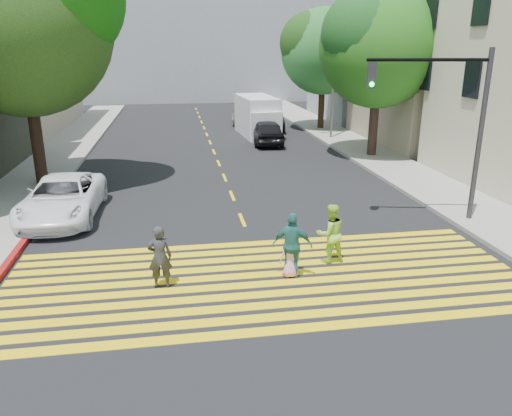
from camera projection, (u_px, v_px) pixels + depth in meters
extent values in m
plane|color=black|center=(276.00, 303.00, 11.80)|extent=(120.00, 120.00, 0.00)
cube|color=gray|center=(73.00, 142.00, 31.12)|extent=(3.00, 40.00, 0.15)
cube|color=gray|center=(374.00, 156.00, 27.17)|extent=(3.00, 60.00, 0.15)
cube|color=maroon|center=(34.00, 229.00, 16.35)|extent=(0.20, 8.00, 0.16)
cube|color=yellow|center=(288.00, 330.00, 10.68)|extent=(13.40, 0.35, 0.01)
cube|color=yellow|center=(282.00, 316.00, 11.19)|extent=(13.40, 0.35, 0.01)
cube|color=yellow|center=(277.00, 305.00, 11.71)|extent=(13.40, 0.35, 0.01)
cube|color=yellow|center=(273.00, 294.00, 12.22)|extent=(13.40, 0.35, 0.01)
cube|color=yellow|center=(269.00, 284.00, 12.74)|extent=(13.40, 0.35, 0.01)
cube|color=yellow|center=(265.00, 274.00, 13.26)|extent=(13.40, 0.35, 0.01)
cube|color=yellow|center=(261.00, 266.00, 13.77)|extent=(13.40, 0.35, 0.01)
cube|color=yellow|center=(258.00, 258.00, 14.29)|extent=(13.40, 0.35, 0.01)
cube|color=yellow|center=(255.00, 251.00, 14.80)|extent=(13.40, 0.35, 0.01)
cube|color=yellow|center=(252.00, 244.00, 15.32)|extent=(13.40, 0.35, 0.01)
cube|color=yellow|center=(242.00, 220.00, 17.43)|extent=(0.12, 1.40, 0.01)
cube|color=yellow|center=(232.00, 196.00, 20.25)|extent=(0.12, 1.40, 0.01)
cube|color=yellow|center=(225.00, 177.00, 23.06)|extent=(0.12, 1.40, 0.01)
cube|color=yellow|center=(219.00, 163.00, 25.88)|extent=(0.12, 1.40, 0.01)
cube|color=yellow|center=(214.00, 152.00, 28.70)|extent=(0.12, 1.40, 0.01)
cube|color=yellow|center=(210.00, 142.00, 31.51)|extent=(0.12, 1.40, 0.01)
cube|color=yellow|center=(207.00, 134.00, 34.33)|extent=(0.12, 1.40, 0.01)
cube|color=yellow|center=(204.00, 128.00, 37.14)|extent=(0.12, 1.40, 0.01)
cube|color=yellow|center=(202.00, 122.00, 39.96)|extent=(0.12, 1.40, 0.01)
cube|color=yellow|center=(200.00, 117.00, 42.78)|extent=(0.12, 1.40, 0.01)
cube|color=yellow|center=(198.00, 113.00, 45.59)|extent=(0.12, 1.40, 0.01)
cube|color=yellow|center=(196.00, 109.00, 48.41)|extent=(0.12, 1.40, 0.01)
cube|color=tan|center=(456.00, 60.00, 30.40)|extent=(10.00, 10.00, 10.00)
cube|color=gray|center=(384.00, 56.00, 40.72)|extent=(10.00, 10.00, 10.00)
cube|color=gray|center=(190.00, 44.00, 55.00)|extent=(30.00, 8.00, 12.00)
cylinder|color=black|center=(38.00, 144.00, 21.08)|extent=(0.63, 0.63, 3.71)
sphere|color=#143208|center=(21.00, 26.00, 19.63)|extent=(9.20, 9.20, 7.14)
cylinder|color=black|center=(373.00, 127.00, 26.82)|extent=(0.57, 0.57, 3.27)
sphere|color=#135515|center=(379.00, 47.00, 25.55)|extent=(7.31, 7.31, 6.16)
sphere|color=black|center=(397.00, 29.00, 25.99)|extent=(5.48, 5.48, 4.62)
sphere|color=black|center=(364.00, 34.00, 24.79)|extent=(5.12, 5.12, 4.31)
cylinder|color=black|center=(321.00, 108.00, 35.79)|extent=(0.46, 0.46, 3.09)
sphere|color=#1E5E27|center=(323.00, 51.00, 34.58)|extent=(6.22, 6.22, 5.89)
sphere|color=#0C350B|center=(340.00, 38.00, 34.71)|extent=(4.66, 4.66, 4.42)
sphere|color=black|center=(310.00, 42.00, 34.11)|extent=(4.35, 4.35, 4.12)
imported|color=#2D2D31|center=(160.00, 257.00, 12.34)|extent=(0.61, 0.42, 1.63)
imported|color=#ADEA47|center=(330.00, 233.00, 13.81)|extent=(0.90, 0.74, 1.69)
imported|color=#E998C7|center=(291.00, 256.00, 12.99)|extent=(0.61, 0.43, 1.16)
imported|color=#2B706E|center=(292.00, 245.00, 12.90)|extent=(1.11, 0.73, 1.76)
imported|color=white|center=(62.00, 198.00, 17.45)|extent=(2.53, 5.26, 1.44)
imported|color=black|center=(267.00, 132.00, 30.80)|extent=(2.06, 4.56, 1.52)
imported|color=#A7A9AA|center=(244.00, 116.00, 38.87)|extent=(2.37, 4.60, 1.28)
imported|color=black|center=(272.00, 120.00, 36.01)|extent=(1.89, 4.36, 1.40)
cube|color=silver|center=(257.00, 116.00, 33.82)|extent=(2.42, 5.31, 2.59)
cube|color=silver|center=(265.00, 126.00, 31.82)|extent=(2.05, 1.38, 1.87)
cylinder|color=black|center=(251.00, 134.00, 32.20)|extent=(0.31, 0.74, 0.73)
cylinder|color=black|center=(276.00, 133.00, 32.56)|extent=(0.31, 0.74, 0.73)
cylinder|color=black|center=(240.00, 126.00, 35.66)|extent=(0.31, 0.74, 0.73)
cylinder|color=black|center=(262.00, 125.00, 36.02)|extent=(0.31, 0.74, 0.73)
cylinder|color=#333138|center=(480.00, 139.00, 16.35)|extent=(0.21, 0.21, 5.77)
cylinder|color=black|center=(428.00, 60.00, 15.67)|extent=(3.78, 0.94, 0.12)
cube|color=#24222A|center=(372.00, 75.00, 15.91)|extent=(0.30, 0.30, 0.81)
sphere|color=#17FF35|center=(372.00, 84.00, 15.86)|extent=(0.18, 0.18, 0.15)
cylinder|color=slate|center=(334.00, 69.00, 31.18)|extent=(0.18, 0.18, 8.88)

